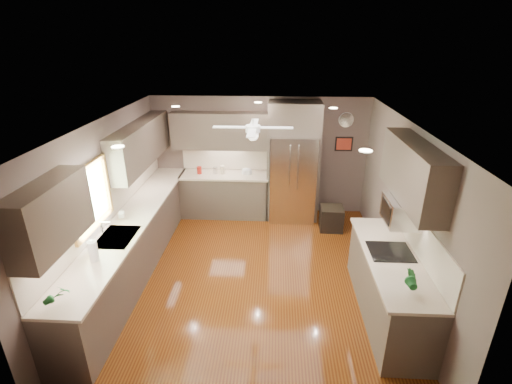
# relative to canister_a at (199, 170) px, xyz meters

# --- Properties ---
(floor) EXTENTS (5.00, 5.00, 0.00)m
(floor) POSITION_rel_canister_a_xyz_m (1.25, -2.18, -1.02)
(floor) COLOR #481C09
(floor) RESTS_ON ground
(ceiling) EXTENTS (5.00, 5.00, 0.00)m
(ceiling) POSITION_rel_canister_a_xyz_m (1.25, -2.18, 1.48)
(ceiling) COLOR white
(ceiling) RESTS_ON ground
(wall_back) EXTENTS (4.50, 0.00, 4.50)m
(wall_back) POSITION_rel_canister_a_xyz_m (1.25, 0.32, 0.23)
(wall_back) COLOR brown
(wall_back) RESTS_ON ground
(wall_front) EXTENTS (4.50, 0.00, 4.50)m
(wall_front) POSITION_rel_canister_a_xyz_m (1.25, -4.68, 0.23)
(wall_front) COLOR brown
(wall_front) RESTS_ON ground
(wall_left) EXTENTS (0.00, 5.00, 5.00)m
(wall_left) POSITION_rel_canister_a_xyz_m (-1.00, -2.18, 0.23)
(wall_left) COLOR brown
(wall_left) RESTS_ON ground
(wall_right) EXTENTS (0.00, 5.00, 5.00)m
(wall_right) POSITION_rel_canister_a_xyz_m (3.50, -2.18, 0.23)
(wall_right) COLOR brown
(wall_right) RESTS_ON ground
(canister_a) EXTENTS (0.11, 0.11, 0.16)m
(canister_a) POSITION_rel_canister_a_xyz_m (0.00, 0.00, 0.00)
(canister_a) COLOR maroon
(canister_a) RESTS_ON back_run
(canister_b) EXTENTS (0.11, 0.11, 0.15)m
(canister_b) POSITION_rel_canister_a_xyz_m (0.33, 0.04, -0.01)
(canister_b) COLOR silver
(canister_b) RESTS_ON back_run
(canister_c) EXTENTS (0.14, 0.14, 0.17)m
(canister_c) POSITION_rel_canister_a_xyz_m (0.48, 0.03, 0.01)
(canister_c) COLOR #C2B291
(canister_c) RESTS_ON back_run
(soap_bottle) EXTENTS (0.10, 0.10, 0.17)m
(soap_bottle) POSITION_rel_canister_a_xyz_m (-0.81, -2.12, 0.01)
(soap_bottle) COLOR white
(soap_bottle) RESTS_ON left_run
(potted_plant_left) EXTENTS (0.19, 0.16, 0.30)m
(potted_plant_left) POSITION_rel_canister_a_xyz_m (-0.68, -4.18, 0.07)
(potted_plant_left) COLOR #195A23
(potted_plant_left) RESTS_ON left_run
(potted_plant_right) EXTENTS (0.17, 0.14, 0.29)m
(potted_plant_right) POSITION_rel_canister_a_xyz_m (3.15, -3.69, 0.07)
(potted_plant_right) COLOR #195A23
(potted_plant_right) RESTS_ON right_run
(bowl) EXTENTS (0.25, 0.25, 0.05)m
(bowl) POSITION_rel_canister_a_xyz_m (1.00, 0.01, -0.05)
(bowl) COLOR #C2B291
(bowl) RESTS_ON back_run
(left_run) EXTENTS (0.65, 4.70, 1.45)m
(left_run) POSITION_rel_canister_a_xyz_m (-0.71, -2.03, -0.54)
(left_run) COLOR #4B4036
(left_run) RESTS_ON ground
(back_run) EXTENTS (1.85, 0.65, 1.45)m
(back_run) POSITION_rel_canister_a_xyz_m (0.52, 0.02, -0.54)
(back_run) COLOR #4B4036
(back_run) RESTS_ON ground
(uppers) EXTENTS (4.50, 4.70, 0.95)m
(uppers) POSITION_rel_canister_a_xyz_m (0.51, -1.47, 0.85)
(uppers) COLOR #4B4036
(uppers) RESTS_ON wall_left
(window) EXTENTS (0.05, 1.12, 0.92)m
(window) POSITION_rel_canister_a_xyz_m (-0.97, -2.68, 0.53)
(window) COLOR #BFF2B2
(window) RESTS_ON wall_left
(sink) EXTENTS (0.50, 0.70, 0.32)m
(sink) POSITION_rel_canister_a_xyz_m (-0.68, -2.68, -0.11)
(sink) COLOR silver
(sink) RESTS_ON left_run
(refrigerator) EXTENTS (1.06, 0.75, 2.45)m
(refrigerator) POSITION_rel_canister_a_xyz_m (1.95, -0.02, 0.17)
(refrigerator) COLOR silver
(refrigerator) RESTS_ON ground
(right_run) EXTENTS (0.70, 2.20, 1.45)m
(right_run) POSITION_rel_canister_a_xyz_m (3.18, -2.98, -0.54)
(right_run) COLOR #4B4036
(right_run) RESTS_ON ground
(microwave) EXTENTS (0.43, 0.55, 0.34)m
(microwave) POSITION_rel_canister_a_xyz_m (3.27, -2.73, 0.46)
(microwave) COLOR silver
(microwave) RESTS_ON wall_right
(ceiling_fan) EXTENTS (1.18, 1.18, 0.32)m
(ceiling_fan) POSITION_rel_canister_a_xyz_m (1.25, -1.88, 1.31)
(ceiling_fan) COLOR white
(ceiling_fan) RESTS_ON ceiling
(recessed_lights) EXTENTS (2.84, 3.14, 0.01)m
(recessed_lights) POSITION_rel_canister_a_xyz_m (1.21, -1.78, 1.47)
(recessed_lights) COLOR white
(recessed_lights) RESTS_ON ceiling
(wall_clock) EXTENTS (0.30, 0.03, 0.30)m
(wall_clock) POSITION_rel_canister_a_xyz_m (3.00, 0.30, 1.03)
(wall_clock) COLOR white
(wall_clock) RESTS_ON wall_back
(framed_print) EXTENTS (0.36, 0.03, 0.30)m
(framed_print) POSITION_rel_canister_a_xyz_m (3.00, 0.30, 0.53)
(framed_print) COLOR black
(framed_print) RESTS_ON wall_back
(stool) EXTENTS (0.46, 0.46, 0.50)m
(stool) POSITION_rel_canister_a_xyz_m (2.74, -0.53, -0.78)
(stool) COLOR black
(stool) RESTS_ON ground
(paper_towel) EXTENTS (0.12, 0.12, 0.30)m
(paper_towel) POSITION_rel_canister_a_xyz_m (-0.72, -3.30, 0.06)
(paper_towel) COLOR white
(paper_towel) RESTS_ON left_run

